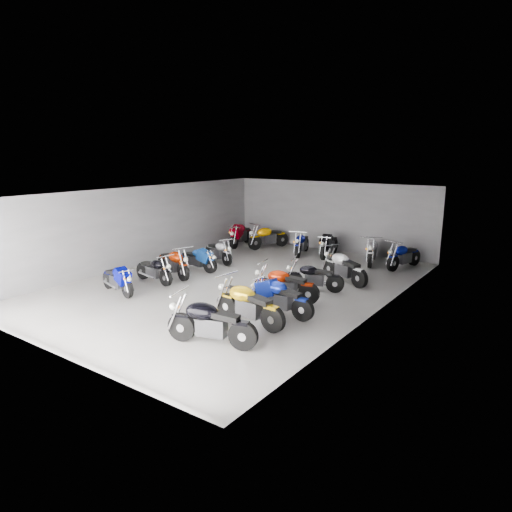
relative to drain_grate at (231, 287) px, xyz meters
The scene contains 23 objects.
ground 0.50m from the drain_grate, 90.00° to the left, with size 14.00×14.00×0.00m, color gray.
wall_back 7.67m from the drain_grate, 90.00° to the left, with size 10.00×0.10×3.20m, color slate.
wall_left 5.27m from the drain_grate, behind, with size 0.10×14.00×3.20m, color slate.
wall_right 5.27m from the drain_grate, ahead, with size 0.10×14.00×3.20m, color slate.
ceiling 3.25m from the drain_grate, 90.00° to the left, with size 10.00×14.00×0.04m, color black.
drain_grate is the anchor object (origin of this frame).
motorcycle_left_b 3.75m from the drain_grate, 134.19° to the right, with size 1.95×0.58×0.86m.
motorcycle_left_c 2.84m from the drain_grate, 156.47° to the right, with size 1.95×0.44×0.86m.
motorcycle_left_d 2.65m from the drain_grate, behind, with size 2.17×0.78×0.98m.
motorcycle_left_e 2.66m from the drain_grate, 158.70° to the left, with size 1.93×0.41×0.85m.
motorcycle_left_f 3.67m from the drain_grate, 136.45° to the left, with size 1.92×0.80×0.88m.
motorcycle_right_a 4.84m from the drain_grate, 57.34° to the right, with size 2.28×0.78×1.02m.
motorcycle_right_b 3.57m from the drain_grate, 43.89° to the right, with size 2.32×0.50×1.02m.
motorcycle_right_c 3.17m from the drain_grate, 25.32° to the right, with size 2.15×0.44×0.94m.
motorcycle_right_d 2.34m from the drain_grate, ahead, with size 2.15×0.61×0.95m.
motorcycle_right_e 2.85m from the drain_grate, 27.12° to the left, with size 1.90×0.80×0.87m.
motorcycle_right_f 4.07m from the drain_grate, 44.43° to the left, with size 2.09×1.05×0.98m.
motorcycle_back_a 7.09m from the drain_grate, 124.39° to the left, with size 0.69×2.32×1.03m.
motorcycle_back_b 6.69m from the drain_grate, 112.83° to the left, with size 0.94×2.18×1.00m.
motorcycle_back_c 5.87m from the drain_grate, 95.31° to the left, with size 0.74×2.11×0.95m.
motorcycle_back_d 6.25m from the drain_grate, 84.27° to the left, with size 0.57×2.21×0.98m.
motorcycle_back_e 6.64m from the drain_grate, 66.32° to the left, with size 0.80×2.23×1.01m.
motorcycle_back_f 7.23m from the drain_grate, 56.38° to the left, with size 0.71×2.10×0.94m.
Camera 1 is at (9.40, -12.26, 4.55)m, focal length 32.00 mm.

